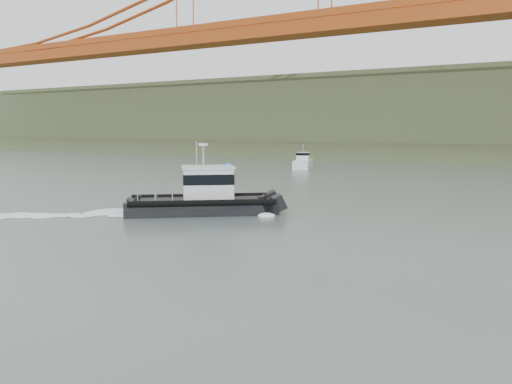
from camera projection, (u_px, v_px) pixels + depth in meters
ground at (127, 295)px, 18.38m from camera, size 400.00×400.00×0.00m
patrol_boat at (203, 195)px, 36.08m from camera, size 9.35×8.77×4.57m
motorboat at (303, 162)px, 75.87m from camera, size 4.09×6.38×3.33m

